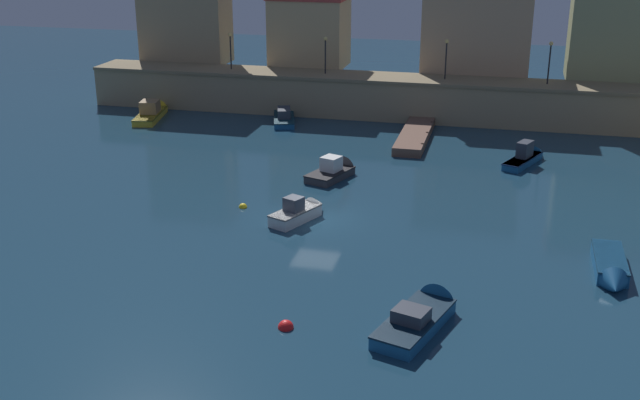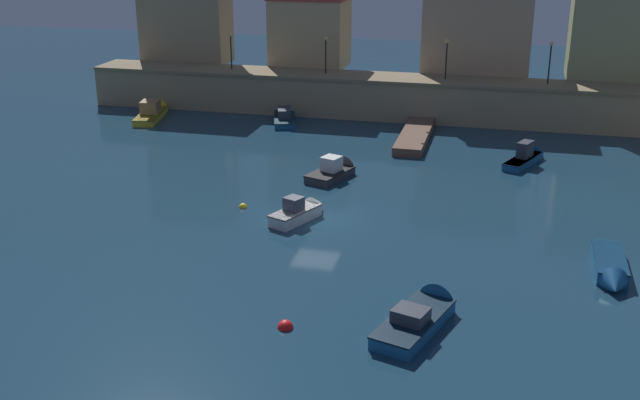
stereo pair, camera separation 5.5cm
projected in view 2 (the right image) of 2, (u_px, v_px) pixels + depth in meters
The scene contains 17 objects.
ground_plane at pixel (315, 219), 44.01m from camera, with size 134.72×134.72×0.00m, color #19384C.
quay_wall at pixel (387, 97), 65.69m from camera, with size 51.74×4.24×3.43m.
old_town_backdrop at pixel (436, 24), 67.03m from camera, with size 48.64×6.00×9.06m.
pier_dock at pixel (415, 136), 59.29m from camera, with size 2.07×9.51×0.70m.
quay_lamp_0 at pixel (231, 45), 67.46m from camera, with size 0.32×0.32×3.14m.
quay_lamp_1 at pixel (326, 49), 65.57m from camera, with size 0.32×0.32×3.10m.
quay_lamp_2 at pixel (447, 53), 63.28m from camera, with size 0.32×0.32×3.23m.
quay_lamp_3 at pixel (550, 56), 61.43m from camera, with size 0.32×0.32×3.35m.
moored_boat_0 at pixel (337, 170), 51.20m from camera, with size 3.10×4.76×2.01m.
moored_boat_2 at pixel (424, 312), 32.89m from camera, with size 3.44×6.24×1.69m.
moored_boat_3 at pixel (527, 156), 53.95m from camera, with size 3.18×5.56×1.89m.
moored_boat_4 at pixel (301, 211), 43.91m from camera, with size 2.78×4.29×1.71m.
moored_boat_5 at pixel (611, 269), 36.90m from camera, with size 1.47×5.26×1.34m.
moored_boat_7 at pixel (284, 114), 65.62m from camera, with size 3.52×7.09×1.71m.
moored_boat_8 at pixel (154, 111), 66.25m from camera, with size 2.97×7.02×2.08m.
mooring_buoy_0 at pixel (243, 207), 45.75m from camera, with size 0.49×0.49×0.49m, color yellow.
mooring_buoy_1 at pixel (285, 328), 32.43m from camera, with size 0.67×0.67×0.67m, color red.
Camera 2 is at (10.08, -39.71, 16.11)m, focal length 43.96 mm.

